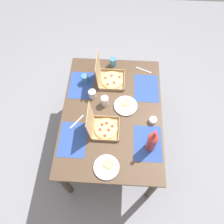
{
  "coord_description": "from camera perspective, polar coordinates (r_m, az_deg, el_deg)",
  "views": [
    {
      "loc": [
        -1.12,
        -0.06,
        2.67
      ],
      "look_at": [
        0.0,
        0.0,
        0.72
      ],
      "focal_mm": 35.72,
      "sensor_mm": 36.0,
      "label": 1
    }
  ],
  "objects": [
    {
      "name": "ground_plane",
      "position": [
        2.89,
        0.0,
        -7.15
      ],
      "size": [
        6.0,
        6.0,
        0.0
      ],
      "primitive_type": "plane",
      "color": "gray"
    },
    {
      "name": "dining_table",
      "position": [
        2.33,
        0.0,
        -1.25
      ],
      "size": [
        1.41,
        1.0,
        0.72
      ],
      "color": "#3F3328",
      "rests_on": "ground_plane"
    },
    {
      "name": "placemat_near_left",
      "position": [
        2.12,
        9.13,
        -7.91
      ],
      "size": [
        0.36,
        0.26,
        0.0
      ],
      "primitive_type": "cube",
      "color": "#2D4C9E",
      "rests_on": "dining_table"
    },
    {
      "name": "placemat_near_right",
      "position": [
        2.43,
        8.79,
        6.08
      ],
      "size": [
        0.36,
        0.26,
        0.0
      ],
      "primitive_type": "cube",
      "color": "#2D4C9E",
      "rests_on": "dining_table"
    },
    {
      "name": "placemat_far_left",
      "position": [
        2.14,
        -10.01,
        -6.89
      ],
      "size": [
        0.36,
        0.26,
        0.0
      ],
      "primitive_type": "cube",
      "color": "#2D4C9E",
      "rests_on": "dining_table"
    },
    {
      "name": "placemat_far_right",
      "position": [
        2.45,
        -7.87,
        6.86
      ],
      "size": [
        0.36,
        0.26,
        0.0
      ],
      "primitive_type": "cube",
      "color": "#2D4C9E",
      "rests_on": "dining_table"
    },
    {
      "name": "pizza_box_corner_left",
      "position": [
        2.43,
        -0.77,
        8.75
      ],
      "size": [
        0.27,
        0.3,
        0.31
      ],
      "color": "tan",
      "rests_on": "dining_table"
    },
    {
      "name": "pizza_box_corner_right",
      "position": [
        2.12,
        -2.44,
        -3.82
      ],
      "size": [
        0.26,
        0.29,
        0.29
      ],
      "color": "tan",
      "rests_on": "dining_table"
    },
    {
      "name": "plate_middle",
      "position": [
        2.02,
        -1.39,
        -13.85
      ],
      "size": [
        0.23,
        0.23,
        0.03
      ],
      "color": "white",
      "rests_on": "dining_table"
    },
    {
      "name": "plate_far_left",
      "position": [
        2.28,
        3.5,
        1.68
      ],
      "size": [
        0.24,
        0.24,
        0.03
      ],
      "color": "white",
      "rests_on": "dining_table"
    },
    {
      "name": "soda_bottle",
      "position": [
        1.99,
        10.19,
        -7.46
      ],
      "size": [
        0.09,
        0.09,
        0.32
      ],
      "color": "#B2382D",
      "rests_on": "dining_table"
    },
    {
      "name": "cup_clear_left",
      "position": [
        2.58,
        0.26,
        12.7
      ],
      "size": [
        0.07,
        0.07,
        0.1
      ],
      "primitive_type": "cylinder",
      "color": "teal",
      "rests_on": "dining_table"
    },
    {
      "name": "cup_clear_right",
      "position": [
        2.25,
        -1.87,
        2.87
      ],
      "size": [
        0.08,
        0.08,
        0.11
      ],
      "primitive_type": "cylinder",
      "color": "silver",
      "rests_on": "dining_table"
    },
    {
      "name": "cup_red",
      "position": [
        2.44,
        -6.89,
        8.46
      ],
      "size": [
        0.07,
        0.07,
        0.1
      ],
      "primitive_type": "cylinder",
      "color": "teal",
      "rests_on": "dining_table"
    },
    {
      "name": "cup_dark",
      "position": [
        2.32,
        -5.09,
        4.62
      ],
      "size": [
        0.08,
        0.08,
        0.09
      ],
      "primitive_type": "cylinder",
      "color": "silver",
      "rests_on": "dining_table"
    },
    {
      "name": "condiment_bowl",
      "position": [
        2.21,
        10.44,
        -2.12
      ],
      "size": [
        0.07,
        0.07,
        0.05
      ],
      "primitive_type": "cylinder",
      "color": "white",
      "rests_on": "dining_table"
    },
    {
      "name": "fork_by_near_right",
      "position": [
        2.58,
        8.07,
        10.59
      ],
      "size": [
        0.09,
        0.18,
        0.0
      ],
      "primitive_type": "cube",
      "rotation": [
        0.0,
        0.0,
        1.17
      ],
      "color": "#B7B7BC",
      "rests_on": "dining_table"
    },
    {
      "name": "fork_by_near_left",
      "position": [
        2.22,
        -8.95,
        -2.45
      ],
      "size": [
        0.16,
        0.13,
        0.0
      ],
      "primitive_type": "cube",
      "rotation": [
        0.0,
        0.0,
        2.51
      ],
      "color": "#B7B7BC",
      "rests_on": "dining_table"
    }
  ]
}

